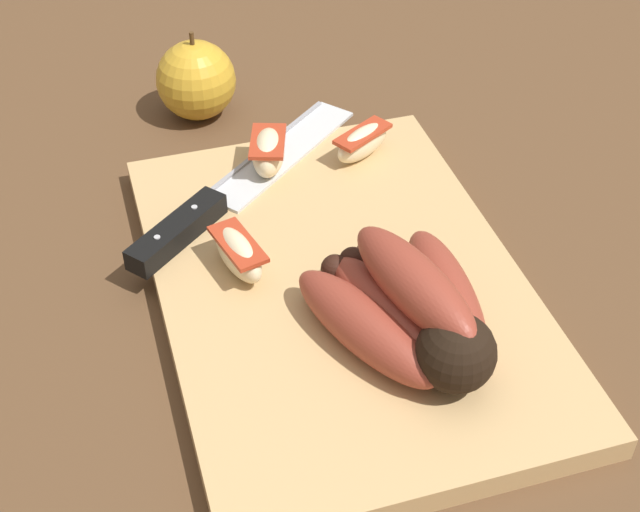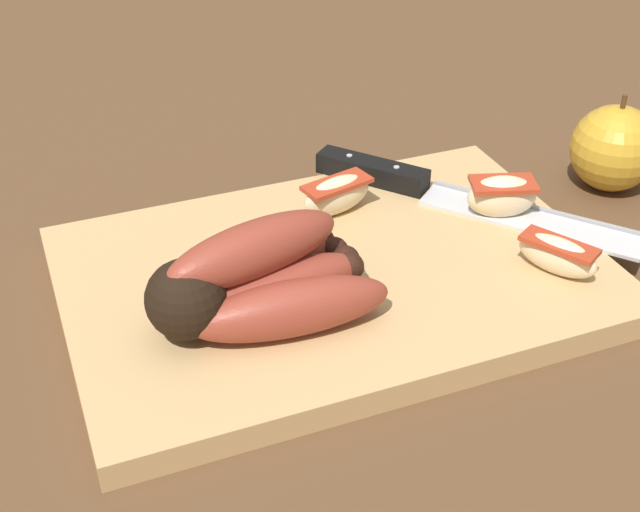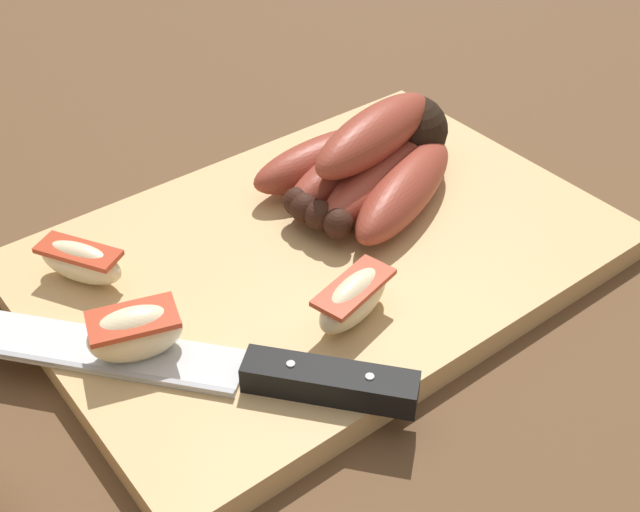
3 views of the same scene
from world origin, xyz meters
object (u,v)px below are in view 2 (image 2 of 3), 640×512
Objects in this scene: whole_apple at (614,148)px; apple_wedge_near at (337,194)px; banana_bunch at (255,279)px; apple_wedge_far at (558,254)px; chefs_knife at (424,186)px; apple_wedge_middle at (502,195)px.

apple_wedge_near is at bearing -3.80° from whole_apple.
apple_wedge_far is (-0.22, 0.04, -0.01)m from banana_bunch.
chefs_knife is 0.07m from apple_wedge_middle.
banana_bunch reaches higher than apple_wedge_near.
chefs_knife is at bearing -6.13° from whole_apple.
chefs_knife is 3.54× the size of apple_wedge_near.
banana_bunch is at bearing -9.89° from apple_wedge_far.
apple_wedge_near is at bearing -24.00° from apple_wedge_middle.
banana_bunch is 2.45× the size of apple_wedge_near.
whole_apple is (-0.18, 0.02, 0.01)m from chefs_knife.
banana_bunch is 0.22m from apple_wedge_far.
chefs_knife is 2.62× the size of whole_apple.
apple_wedge_middle is 0.08m from apple_wedge_far.
apple_wedge_far is (-0.12, 0.14, -0.00)m from apple_wedge_near.
whole_apple reaches higher than apple_wedge_middle.
apple_wedge_near is at bearing -135.46° from banana_bunch.
apple_wedge_middle is (-0.04, 0.06, 0.01)m from chefs_knife.
banana_bunch is at bearing 29.24° from chefs_knife.
apple_wedge_near is 0.18m from apple_wedge_far.
apple_wedge_far is at bearing 170.11° from banana_bunch.
apple_wedge_middle is at bearing 15.01° from whole_apple.
banana_bunch reaches higher than apple_wedge_far.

